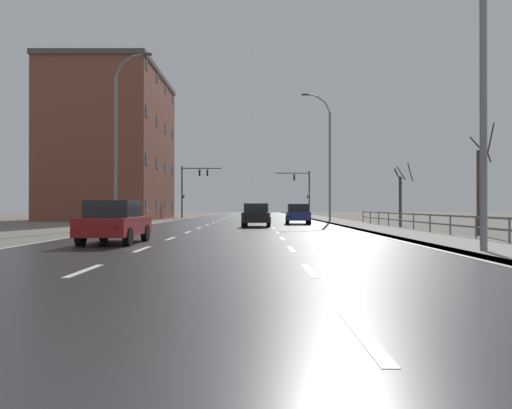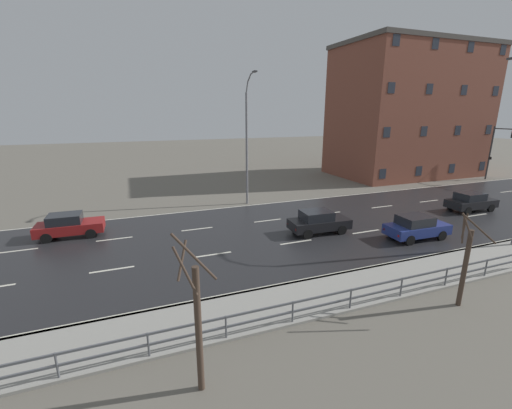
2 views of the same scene
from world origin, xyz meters
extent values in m
cube|color=#666056|center=(0.00, 48.00, -0.06)|extent=(160.00, 160.00, 0.12)
cube|color=#232326|center=(0.00, 60.00, 0.01)|extent=(14.00, 120.00, 0.02)
cube|color=beige|center=(-2.33, 7.40, 0.02)|extent=(0.16, 2.20, 0.01)
cube|color=beige|center=(-2.33, 12.80, 0.02)|extent=(0.16, 2.20, 0.01)
cube|color=beige|center=(-2.33, 18.20, 0.02)|extent=(0.16, 2.20, 0.01)
cube|color=beige|center=(-2.33, 23.60, 0.02)|extent=(0.16, 2.20, 0.01)
cube|color=beige|center=(-2.33, 29.00, 0.02)|extent=(0.16, 2.20, 0.01)
cube|color=beige|center=(-2.33, 34.40, 0.02)|extent=(0.16, 2.20, 0.01)
cube|color=beige|center=(-2.33, 39.80, 0.02)|extent=(0.16, 2.20, 0.01)
cube|color=beige|center=(-2.33, 45.20, 0.02)|extent=(0.16, 2.20, 0.01)
cube|color=beige|center=(-2.33, 50.60, 0.02)|extent=(0.16, 2.20, 0.01)
cube|color=beige|center=(-2.33, 56.00, 0.02)|extent=(0.16, 2.20, 0.01)
cube|color=beige|center=(-2.33, 61.40, 0.02)|extent=(0.16, 2.20, 0.01)
cube|color=beige|center=(-2.33, 66.80, 0.02)|extent=(0.16, 2.20, 0.01)
cube|color=beige|center=(-2.33, 72.20, 0.02)|extent=(0.16, 2.20, 0.01)
cube|color=beige|center=(-2.33, 77.60, 0.02)|extent=(0.16, 2.20, 0.01)
cube|color=beige|center=(-2.33, 83.00, 0.02)|extent=(0.16, 2.20, 0.01)
cube|color=beige|center=(-2.33, 88.40, 0.02)|extent=(0.16, 2.20, 0.01)
cube|color=beige|center=(-2.33, 93.80, 0.02)|extent=(0.16, 2.20, 0.01)
cube|color=beige|center=(-2.33, 99.20, 0.02)|extent=(0.16, 2.20, 0.01)
cube|color=beige|center=(-2.33, 104.60, 0.02)|extent=(0.16, 2.20, 0.01)
cube|color=beige|center=(-2.33, 110.00, 0.02)|extent=(0.16, 2.20, 0.01)
cube|color=beige|center=(-2.33, 115.40, 0.02)|extent=(0.16, 2.20, 0.01)
cube|color=beige|center=(2.33, 2.00, 0.02)|extent=(0.16, 2.20, 0.01)
cube|color=beige|center=(2.33, 7.40, 0.02)|extent=(0.16, 2.20, 0.01)
cube|color=beige|center=(2.33, 12.80, 0.02)|extent=(0.16, 2.20, 0.01)
cube|color=beige|center=(2.33, 18.20, 0.02)|extent=(0.16, 2.20, 0.01)
cube|color=beige|center=(2.33, 23.60, 0.02)|extent=(0.16, 2.20, 0.01)
cube|color=beige|center=(2.33, 29.00, 0.02)|extent=(0.16, 2.20, 0.01)
cube|color=beige|center=(2.33, 34.40, 0.02)|extent=(0.16, 2.20, 0.01)
cube|color=beige|center=(2.33, 39.80, 0.02)|extent=(0.16, 2.20, 0.01)
cube|color=beige|center=(2.33, 45.20, 0.02)|extent=(0.16, 2.20, 0.01)
cube|color=beige|center=(2.33, 50.60, 0.02)|extent=(0.16, 2.20, 0.01)
cube|color=beige|center=(2.33, 56.00, 0.02)|extent=(0.16, 2.20, 0.01)
cube|color=beige|center=(2.33, 61.40, 0.02)|extent=(0.16, 2.20, 0.01)
cube|color=beige|center=(2.33, 66.80, 0.02)|extent=(0.16, 2.20, 0.01)
cube|color=beige|center=(2.33, 72.20, 0.02)|extent=(0.16, 2.20, 0.01)
cube|color=beige|center=(2.33, 77.60, 0.02)|extent=(0.16, 2.20, 0.01)
cube|color=beige|center=(2.33, 83.00, 0.02)|extent=(0.16, 2.20, 0.01)
cube|color=beige|center=(2.33, 88.40, 0.02)|extent=(0.16, 2.20, 0.01)
cube|color=beige|center=(2.33, 93.80, 0.02)|extent=(0.16, 2.20, 0.01)
cube|color=beige|center=(2.33, 99.20, 0.02)|extent=(0.16, 2.20, 0.01)
cube|color=beige|center=(2.33, 104.60, 0.02)|extent=(0.16, 2.20, 0.01)
cube|color=beige|center=(2.33, 110.00, 0.02)|extent=(0.16, 2.20, 0.01)
cube|color=beige|center=(2.33, 115.40, 0.02)|extent=(0.16, 2.20, 0.01)
cube|color=beige|center=(6.85, 60.00, 0.02)|extent=(0.16, 120.00, 0.01)
cube|color=beige|center=(-6.85, 60.00, 0.02)|extent=(0.16, 120.00, 0.01)
cube|color=gray|center=(8.50, 60.00, 0.06)|extent=(3.00, 120.00, 0.12)
cube|color=slate|center=(7.08, 60.00, 0.06)|extent=(0.16, 120.00, 0.12)
cube|color=#515459|center=(9.85, 20.94, 0.95)|extent=(0.06, 34.76, 0.08)
cube|color=#515459|center=(9.85, 20.94, 0.55)|extent=(0.06, 34.76, 0.08)
cylinder|color=#515459|center=(9.85, 14.26, 0.50)|extent=(0.07, 0.07, 1.00)
cylinder|color=#515459|center=(9.85, 16.93, 0.50)|extent=(0.07, 0.07, 1.00)
cylinder|color=#515459|center=(9.85, 19.60, 0.50)|extent=(0.07, 0.07, 1.00)
cylinder|color=#515459|center=(9.85, 22.28, 0.50)|extent=(0.07, 0.07, 1.00)
cylinder|color=#515459|center=(9.85, 24.95, 0.50)|extent=(0.07, 0.07, 1.00)
cylinder|color=#515459|center=(9.85, 27.62, 0.50)|extent=(0.07, 0.07, 1.00)
cylinder|color=#515459|center=(9.85, 30.30, 0.50)|extent=(0.07, 0.07, 1.00)
cylinder|color=#515459|center=(9.85, 32.97, 0.50)|extent=(0.07, 0.07, 1.00)
cylinder|color=#515459|center=(9.85, 35.65, 0.50)|extent=(0.07, 0.07, 1.00)
cylinder|color=#515459|center=(9.85, 38.32, 0.50)|extent=(0.07, 0.07, 1.00)
cylinder|color=slate|center=(7.60, 11.14, 4.49)|extent=(0.20, 0.20, 8.97)
cylinder|color=slate|center=(7.60, 41.23, 4.75)|extent=(0.20, 0.20, 9.50)
cylinder|color=slate|center=(7.40, 41.23, 9.93)|extent=(0.51, 0.11, 0.92)
cylinder|color=slate|center=(6.80, 41.23, 10.64)|extent=(0.85, 0.11, 0.64)
cylinder|color=slate|center=(5.93, 41.23, 11.00)|extent=(0.96, 0.11, 0.28)
cube|color=#333335|center=(5.46, 41.23, 11.03)|extent=(0.56, 0.24, 0.12)
cylinder|color=slate|center=(-7.60, 29.19, 4.78)|extent=(0.20, 0.20, 9.55)
cylinder|color=slate|center=(-7.41, 29.19, 9.96)|extent=(0.47, 0.11, 0.85)
cylinder|color=slate|center=(-6.86, 29.19, 10.61)|extent=(0.79, 0.11, 0.60)
cylinder|color=slate|center=(-6.06, 29.19, 10.94)|extent=(0.89, 0.11, 0.26)
cube|color=#333335|center=(-5.63, 29.19, 10.97)|extent=(0.56, 0.24, 0.12)
cylinder|color=#38383A|center=(7.90, 61.38, 2.92)|extent=(0.18, 0.18, 5.83)
cylinder|color=#38383A|center=(5.80, 61.38, 5.58)|extent=(4.19, 0.12, 0.12)
cube|color=black|center=(6.01, 61.38, 5.03)|extent=(0.20, 0.28, 0.80)
sphere|color=red|center=(6.01, 61.23, 5.29)|extent=(0.14, 0.14, 0.14)
sphere|color=#2D2D2D|center=(6.01, 61.23, 5.03)|extent=(0.14, 0.14, 0.14)
sphere|color=#2D2D2D|center=(6.01, 61.23, 4.77)|extent=(0.14, 0.14, 0.14)
cube|color=black|center=(7.68, 61.33, 2.60)|extent=(0.18, 0.12, 0.32)
cylinder|color=#38383A|center=(-7.90, 60.36, 3.17)|extent=(0.18, 0.18, 6.35)
cylinder|color=#38383A|center=(-5.49, 60.36, 6.10)|extent=(4.83, 0.12, 0.12)
cube|color=black|center=(-5.73, 60.36, 5.55)|extent=(0.20, 0.28, 0.80)
sphere|color=red|center=(-5.73, 60.21, 5.81)|extent=(0.14, 0.14, 0.14)
sphere|color=#2D2D2D|center=(-5.73, 60.21, 5.55)|extent=(0.14, 0.14, 0.14)
sphere|color=#2D2D2D|center=(-5.73, 60.21, 5.29)|extent=(0.14, 0.14, 0.14)
cube|color=black|center=(-4.76, 60.36, 5.55)|extent=(0.20, 0.28, 0.80)
sphere|color=red|center=(-4.76, 60.21, 5.81)|extent=(0.14, 0.14, 0.14)
sphere|color=#2D2D2D|center=(-4.76, 60.21, 5.55)|extent=(0.14, 0.14, 0.14)
sphere|color=#2D2D2D|center=(-4.76, 60.21, 5.29)|extent=(0.14, 0.14, 0.14)
cube|color=black|center=(-7.68, 60.31, 2.60)|extent=(0.18, 0.12, 0.32)
cube|color=black|center=(1.28, 31.30, 0.65)|extent=(1.96, 4.18, 0.64)
cube|color=black|center=(1.26, 31.05, 1.27)|extent=(1.66, 2.07, 0.60)
cube|color=slate|center=(1.31, 32.00, 1.25)|extent=(1.41, 0.15, 0.51)
cylinder|color=black|center=(2.15, 32.53, 0.33)|extent=(0.25, 0.67, 0.66)
cylinder|color=black|center=(0.53, 32.61, 0.33)|extent=(0.25, 0.67, 0.66)
cylinder|color=black|center=(2.02, 29.99, 0.33)|extent=(0.25, 0.67, 0.66)
cylinder|color=black|center=(0.41, 30.07, 0.33)|extent=(0.25, 0.67, 0.66)
cube|color=red|center=(0.52, 29.31, 0.65)|extent=(0.16, 0.05, 0.14)
cube|color=red|center=(1.84, 29.24, 0.65)|extent=(0.16, 0.05, 0.14)
cube|color=black|center=(1.18, 45.93, 0.65)|extent=(1.91, 4.16, 0.64)
cube|color=black|center=(1.17, 45.68, 1.27)|extent=(1.63, 2.06, 0.60)
cube|color=slate|center=(1.20, 46.63, 1.25)|extent=(1.41, 0.13, 0.51)
cylinder|color=black|center=(2.03, 47.17, 0.33)|extent=(0.24, 0.67, 0.66)
cylinder|color=black|center=(0.41, 47.23, 0.33)|extent=(0.24, 0.67, 0.66)
cylinder|color=black|center=(1.94, 44.63, 0.33)|extent=(0.24, 0.67, 0.66)
cylinder|color=black|center=(0.32, 44.69, 0.33)|extent=(0.24, 0.67, 0.66)
cube|color=red|center=(0.44, 43.92, 0.65)|extent=(0.16, 0.05, 0.14)
cube|color=red|center=(1.76, 43.87, 0.65)|extent=(0.16, 0.05, 0.14)
cube|color=maroon|center=(-3.91, 15.52, 0.65)|extent=(1.84, 4.13, 0.64)
cube|color=black|center=(-3.92, 15.27, 1.27)|extent=(1.60, 2.03, 0.60)
cube|color=slate|center=(-3.90, 16.22, 1.25)|extent=(1.41, 0.11, 0.51)
cylinder|color=black|center=(-3.08, 16.78, 0.33)|extent=(0.23, 0.66, 0.66)
cylinder|color=black|center=(-4.70, 16.81, 0.33)|extent=(0.23, 0.66, 0.66)
cylinder|color=black|center=(-3.13, 14.23, 0.33)|extent=(0.23, 0.66, 0.66)
cylinder|color=black|center=(-4.75, 14.27, 0.33)|extent=(0.23, 0.66, 0.66)
cube|color=red|center=(-4.61, 13.50, 0.65)|extent=(0.16, 0.04, 0.14)
cube|color=red|center=(-3.29, 13.48, 0.65)|extent=(0.16, 0.04, 0.14)
cube|color=navy|center=(4.47, 36.68, 0.65)|extent=(1.90, 4.16, 0.64)
cube|color=black|center=(4.46, 36.43, 1.27)|extent=(1.63, 2.05, 0.60)
cube|color=slate|center=(4.49, 37.38, 1.25)|extent=(1.41, 0.13, 0.51)
cylinder|color=black|center=(5.32, 37.92, 0.33)|extent=(0.24, 0.67, 0.66)
cylinder|color=black|center=(3.70, 37.98, 0.33)|extent=(0.24, 0.67, 0.66)
cylinder|color=black|center=(5.23, 35.38, 0.33)|extent=(0.24, 0.67, 0.66)
cylinder|color=black|center=(3.61, 35.44, 0.33)|extent=(0.24, 0.67, 0.66)
cube|color=red|center=(3.74, 34.68, 0.65)|extent=(0.16, 0.05, 0.14)
cube|color=red|center=(5.05, 34.63, 0.65)|extent=(0.16, 0.05, 0.14)
cube|color=brown|center=(-14.44, 53.35, 7.74)|extent=(10.61, 17.98, 15.47)
cube|color=#4C4742|center=(-14.44, 53.35, 15.72)|extent=(10.82, 18.34, 0.50)
cube|color=#282D38|center=(-9.12, 45.56, 1.40)|extent=(0.04, 0.90, 1.10)
cube|color=#282D38|center=(-9.12, 50.75, 1.40)|extent=(0.04, 0.90, 1.10)
cube|color=#282D38|center=(-9.12, 55.94, 1.40)|extent=(0.04, 0.90, 1.10)
cube|color=#282D38|center=(-9.12, 61.14, 1.40)|extent=(0.04, 0.90, 1.10)
cube|color=#282D38|center=(-9.12, 45.56, 5.89)|extent=(0.04, 0.90, 1.10)
cube|color=#282D38|center=(-9.12, 50.75, 5.89)|extent=(0.04, 0.90, 1.10)
cube|color=#282D38|center=(-9.12, 55.94, 5.89)|extent=(0.04, 0.90, 1.10)
cube|color=#282D38|center=(-9.12, 61.14, 5.89)|extent=(0.04, 0.90, 1.10)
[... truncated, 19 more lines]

